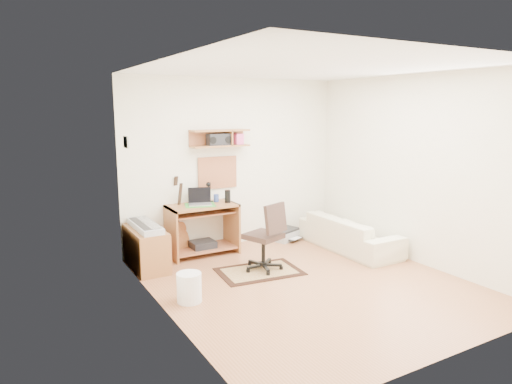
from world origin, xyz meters
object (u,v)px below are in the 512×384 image
printer (284,234)px  sofa (350,228)px  task_chair (263,236)px  cabinet (146,248)px  desk (202,230)px

printer → sofa: bearing=-78.8°
sofa → task_chair: bearing=94.9°
task_chair → printer: task_chair is taller
cabinet → sofa: 3.05m
desk → sofa: size_ratio=0.58×
desk → sofa: desk is taller
desk → printer: (1.48, 0.05, -0.29)m
printer → sofa: size_ratio=0.27×
desk → printer: bearing=1.8°
task_chair → printer: (1.04, 1.08, -0.39)m
sofa → desk: bearing=66.5°
task_chair → cabinet: 1.60m
task_chair → sofa: (1.62, 0.14, -0.13)m
printer → sofa: 1.13m
desk → cabinet: desk is taller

